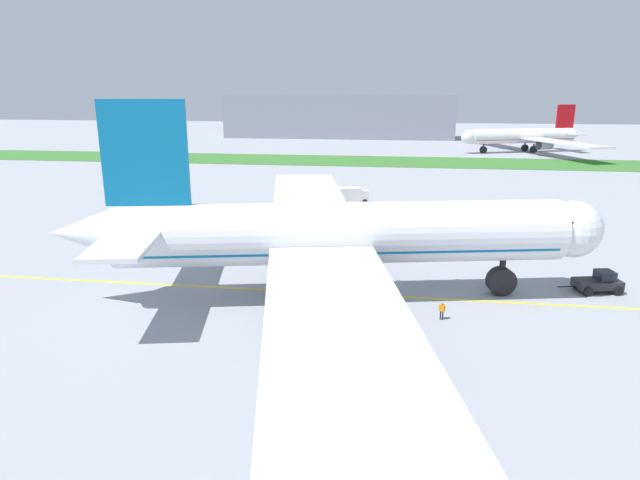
{
  "coord_description": "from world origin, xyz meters",
  "views": [
    {
      "loc": [
        2.49,
        -50.4,
        18.86
      ],
      "look_at": [
        -5.21,
        3.18,
        3.97
      ],
      "focal_mm": 30.33,
      "sensor_mm": 36.0,
      "label": 1
    }
  ],
  "objects_px": {
    "ground_crew_wingwalker_port": "(442,309)",
    "service_truck_fuel_bowser": "(147,203)",
    "airliner_foreground": "(334,235)",
    "service_truck_baggage_loader": "(353,195)",
    "pushback_tug": "(599,282)",
    "parked_airliner_far_left": "(524,136)"
  },
  "relations": [
    {
      "from": "airliner_foreground",
      "to": "ground_crew_wingwalker_port",
      "type": "xyz_separation_m",
      "value": [
        9.73,
        -3.61,
        -5.22
      ]
    },
    {
      "from": "pushback_tug",
      "to": "parked_airliner_far_left",
      "type": "bearing_deg",
      "value": 81.23
    },
    {
      "from": "pushback_tug",
      "to": "ground_crew_wingwalker_port",
      "type": "height_order",
      "value": "pushback_tug"
    },
    {
      "from": "pushback_tug",
      "to": "airliner_foreground",
      "type": "bearing_deg",
      "value": -168.02
    },
    {
      "from": "pushback_tug",
      "to": "ground_crew_wingwalker_port",
      "type": "xyz_separation_m",
      "value": [
        -15.6,
        -8.99,
        0.0
      ]
    },
    {
      "from": "service_truck_baggage_loader",
      "to": "pushback_tug",
      "type": "bearing_deg",
      "value": -55.41
    },
    {
      "from": "service_truck_fuel_bowser",
      "to": "airliner_foreground",
      "type": "bearing_deg",
      "value": -44.13
    },
    {
      "from": "ground_crew_wingwalker_port",
      "to": "service_truck_fuel_bowser",
      "type": "xyz_separation_m",
      "value": [
        -43.95,
        36.81,
        0.62
      ]
    },
    {
      "from": "pushback_tug",
      "to": "service_truck_fuel_bowser",
      "type": "bearing_deg",
      "value": 154.95
    },
    {
      "from": "service_truck_baggage_loader",
      "to": "parked_airliner_far_left",
      "type": "distance_m",
      "value": 102.3
    },
    {
      "from": "service_truck_baggage_loader",
      "to": "parked_airliner_far_left",
      "type": "relative_size",
      "value": 0.09
    },
    {
      "from": "ground_crew_wingwalker_port",
      "to": "pushback_tug",
      "type": "bearing_deg",
      "value": 29.95
    },
    {
      "from": "service_truck_fuel_bowser",
      "to": "service_truck_baggage_loader",
      "type": "bearing_deg",
      "value": 20.14
    },
    {
      "from": "service_truck_fuel_bowser",
      "to": "parked_airliner_far_left",
      "type": "xyz_separation_m",
      "value": [
        79.62,
        102.39,
        3.45
      ]
    },
    {
      "from": "airliner_foreground",
      "to": "parked_airliner_far_left",
      "type": "relative_size",
      "value": 1.19
    },
    {
      "from": "service_truck_fuel_bowser",
      "to": "parked_airliner_far_left",
      "type": "relative_size",
      "value": 0.09
    },
    {
      "from": "service_truck_baggage_loader",
      "to": "ground_crew_wingwalker_port",
      "type": "bearing_deg",
      "value": -76.43
    },
    {
      "from": "airliner_foreground",
      "to": "pushback_tug",
      "type": "relative_size",
      "value": 12.79
    },
    {
      "from": "pushback_tug",
      "to": "service_truck_baggage_loader",
      "type": "xyz_separation_m",
      "value": [
        -27.33,
        39.64,
        0.56
      ]
    },
    {
      "from": "service_truck_baggage_loader",
      "to": "parked_airliner_far_left",
      "type": "height_order",
      "value": "parked_airliner_far_left"
    },
    {
      "from": "pushback_tug",
      "to": "service_truck_baggage_loader",
      "type": "relative_size",
      "value": 1.09
    },
    {
      "from": "ground_crew_wingwalker_port",
      "to": "service_truck_fuel_bowser",
      "type": "height_order",
      "value": "service_truck_fuel_bowser"
    }
  ]
}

